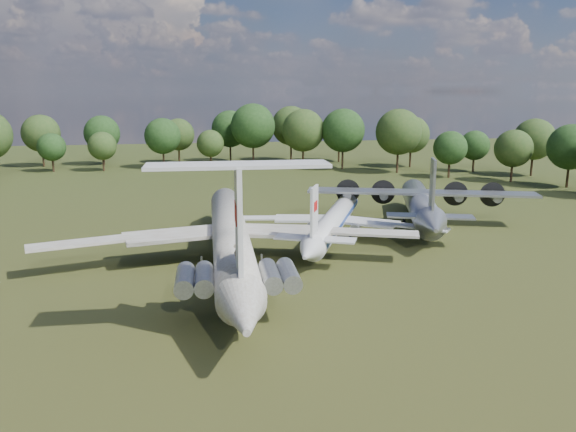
{
  "coord_description": "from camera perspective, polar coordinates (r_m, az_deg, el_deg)",
  "views": [
    {
      "loc": [
        1.36,
        -60.98,
        18.63
      ],
      "look_at": [
        12.27,
        -0.64,
        5.0
      ],
      "focal_mm": 35.0,
      "sensor_mm": 36.0,
      "label": 1
    }
  ],
  "objects": [
    {
      "name": "person_on_il62",
      "position": [
        45.61,
        -5.19,
        -3.41
      ],
      "size": [
        0.64,
        0.46,
        1.62
      ],
      "primitive_type": "imported",
      "rotation": [
        0.0,
        0.0,
        3.27
      ],
      "color": "olive",
      "rests_on": "il62_airliner"
    },
    {
      "name": "tu104_jet",
      "position": [
        72.39,
        4.69,
        -0.87
      ],
      "size": [
        41.76,
        46.56,
        3.82
      ],
      "primitive_type": null,
      "rotation": [
        0.0,
        0.0,
        -0.42
      ],
      "color": "silver",
      "rests_on": "ground"
    },
    {
      "name": "ground",
      "position": [
        63.78,
        -11.06,
        -4.69
      ],
      "size": [
        300.0,
        300.0,
        0.0
      ],
      "primitive_type": "plane",
      "color": "#1D3A13",
      "rests_on": "ground"
    },
    {
      "name": "il62_airliner",
      "position": [
        60.92,
        -5.84,
        -2.73
      ],
      "size": [
        43.94,
        55.99,
        5.33
      ],
      "primitive_type": null,
      "rotation": [
        0.0,
        0.0,
        -0.04
      ],
      "color": "beige",
      "rests_on": "ground"
    },
    {
      "name": "an12_transport",
      "position": [
        81.71,
        13.31,
        0.71
      ],
      "size": [
        41.53,
        43.97,
        4.72
      ],
      "primitive_type": null,
      "rotation": [
        0.0,
        0.0,
        -0.31
      ],
      "color": "gray",
      "rests_on": "ground"
    }
  ]
}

